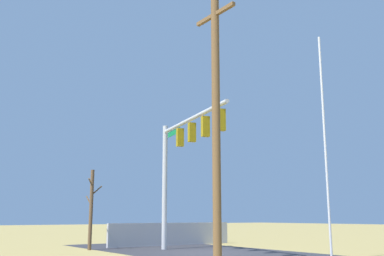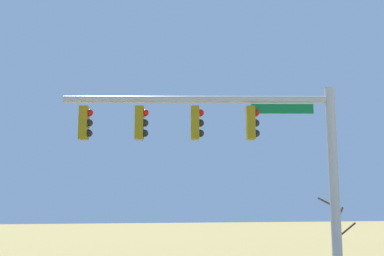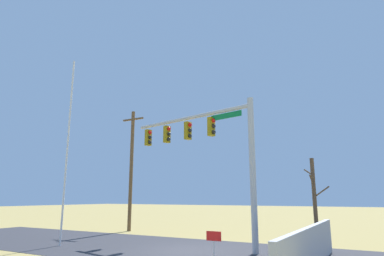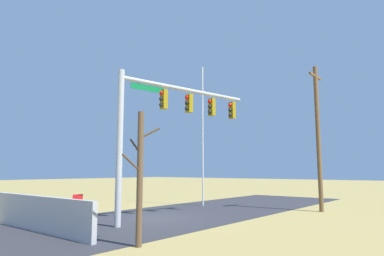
{
  "view_description": "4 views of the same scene",
  "coord_description": "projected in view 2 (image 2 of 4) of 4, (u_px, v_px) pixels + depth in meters",
  "views": [
    {
      "loc": [
        -18.7,
        14.07,
        1.79
      ],
      "look_at": [
        -0.28,
        1.2,
        6.22
      ],
      "focal_mm": 42.03,
      "sensor_mm": 36.0,
      "label": 1
    },
    {
      "loc": [
        -3.59,
        -11.42,
        3.58
      ],
      "look_at": [
        -0.8,
        1.63,
        5.76
      ],
      "focal_mm": 43.81,
      "sensor_mm": 36.0,
      "label": 2
    },
    {
      "loc": [
        8.06,
        -13.63,
        2.38
      ],
      "look_at": [
        -0.72,
        1.97,
        6.12
      ],
      "focal_mm": 31.04,
      "sensor_mm": 36.0,
      "label": 3
    },
    {
      "loc": [
        12.56,
        12.52,
        2.4
      ],
      "look_at": [
        -0.51,
        1.9,
        4.54
      ],
      "focal_mm": 31.47,
      "sensor_mm": 36.0,
      "label": 4
    }
  ],
  "objects": [
    {
      "name": "bare_tree",
      "position": [
        338.0,
        242.0,
        16.69
      ],
      "size": [
        1.27,
        1.02,
        4.35
      ],
      "color": "brown",
      "rests_on": "ground_plane"
    },
    {
      "name": "signal_mast",
      "position": [
        244.0,
        152.0,
        13.33
      ],
      "size": [
        7.74,
        1.82,
        6.94
      ],
      "color": "#B2B5BA",
      "rests_on": "ground_plane"
    }
  ]
}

